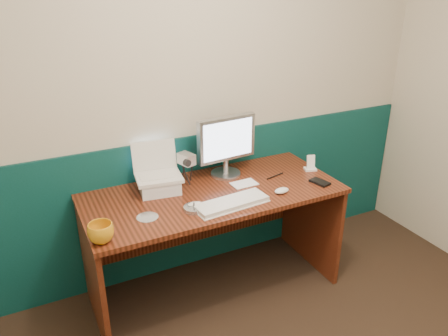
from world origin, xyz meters
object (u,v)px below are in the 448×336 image
camcorder (187,169)px  keyboard (232,203)px  mug (101,233)px  monitor (226,146)px  desk (214,243)px  laptop (158,162)px

camcorder → keyboard: bearing=-91.6°
mug → keyboard: bearing=3.7°
monitor → keyboard: monitor is taller
desk → camcorder: camcorder is taller
keyboard → desk: bearing=90.9°
desk → camcorder: bearing=117.3°
laptop → monitor: bearing=12.3°
monitor → camcorder: size_ratio=2.07×
laptop → camcorder: (0.20, 0.04, -0.10)m
laptop → keyboard: bearing=-40.9°
monitor → camcorder: monitor is taller
monitor → mug: bearing=-158.8°
mug → camcorder: size_ratio=0.67×
keyboard → camcorder: camcorder is taller
desk → keyboard: keyboard is taller
camcorder → monitor: bearing=-17.9°
desk → mug: size_ratio=12.15×
desk → mug: mug is taller
laptop → camcorder: 0.23m
desk → monitor: (0.18, 0.19, 0.58)m
desk → camcorder: size_ratio=8.10×
laptop → mug: bearing=-129.5°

